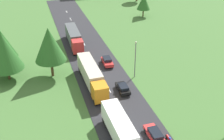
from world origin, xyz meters
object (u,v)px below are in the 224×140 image
object	(u,v)px
tree_maple	(144,2)
tree_lime	(4,51)
car_third	(123,88)
lamppost_second	(135,57)
tree_pine	(2,44)
truck_second	(91,75)
car_fourth	(107,61)
truck_third	(74,37)
car_second	(155,135)
truck_lead	(122,132)
tree_ash	(49,45)
motorcycle_courier	(169,139)

from	to	relation	value
tree_maple	tree_lime	distance (m)	48.08
car_third	lamppost_second	world-z (taller)	lamppost_second
tree_maple	tree_pine	size ratio (longest dim) A/B	0.80
truck_second	car_fourth	distance (m)	8.58
truck_third	car_second	bearing A→B (deg)	-82.21
truck_lead	car_fourth	bearing A→B (deg)	78.81
car_third	tree_pine	distance (m)	25.79
car_second	car_third	size ratio (longest dim) A/B	1.09
truck_third	truck_second	bearing A→B (deg)	-90.58
truck_second	tree_ash	xyz separation A→B (m)	(-6.49, 5.65, 4.46)
car_second	tree_maple	bearing A→B (deg)	69.29
truck_second	truck_third	size ratio (longest dim) A/B	1.08
truck_lead	tree_maple	xyz separation A→B (m)	(24.13, 50.98, 2.36)
truck_lead	car_second	size ratio (longest dim) A/B	2.72
car_third	lamppost_second	distance (m)	6.79
car_second	car_fourth	bearing A→B (deg)	90.35
tree_ash	tree_lime	size ratio (longest dim) A/B	1.06
car_third	tree_ash	size ratio (longest dim) A/B	0.41
car_third	tree_lime	world-z (taller)	tree_lime
tree_maple	tree_pine	distance (m)	45.89
truck_lead	truck_third	world-z (taller)	truck_third
car_third	tree_maple	distance (m)	43.48
car_fourth	tree_maple	world-z (taller)	tree_maple
car_third	motorcycle_courier	distance (m)	14.06
truck_lead	lamppost_second	size ratio (longest dim) A/B	1.61
tree_maple	tree_lime	size ratio (longest dim) A/B	0.72
motorcycle_courier	tree_ash	world-z (taller)	tree_ash
car_fourth	motorcycle_courier	distance (m)	24.71
car_fourth	tree_maple	bearing A→B (deg)	54.91
tree_pine	car_third	bearing A→B (deg)	-38.02
truck_lead	car_fourth	distance (m)	23.63
tree_lime	tree_pine	bearing A→B (deg)	97.23
motorcycle_courier	tree_ash	size ratio (longest dim) A/B	0.20
truck_third	tree_lime	distance (m)	19.64
tree_maple	lamppost_second	bearing A→B (deg)	-114.89
truck_second	tree_ash	distance (m)	9.69
tree_pine	tree_lime	distance (m)	5.08
car_second	car_third	bearing A→B (deg)	91.53
truck_lead	car_fourth	xyz separation A→B (m)	(4.58, 23.15, -1.24)
tree_ash	tree_pine	bearing A→B (deg)	144.89
car_third	tree_ash	xyz separation A→B (m)	(-11.24, 9.48, 5.83)
truck_second	tree_maple	size ratio (longest dim) A/B	2.04
truck_second	lamppost_second	xyz separation A→B (m)	(8.64, 0.57, 2.04)
car_second	tree_pine	bearing A→B (deg)	125.60
truck_third	car_second	world-z (taller)	truck_third
truck_third	car_fourth	xyz separation A→B (m)	(4.75, -12.24, -1.23)
tree_pine	tree_lime	world-z (taller)	tree_lime
motorcycle_courier	tree_lime	size ratio (longest dim) A/B	0.21
truck_third	tree_lime	bearing A→B (deg)	-140.18
truck_lead	truck_second	world-z (taller)	truck_second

